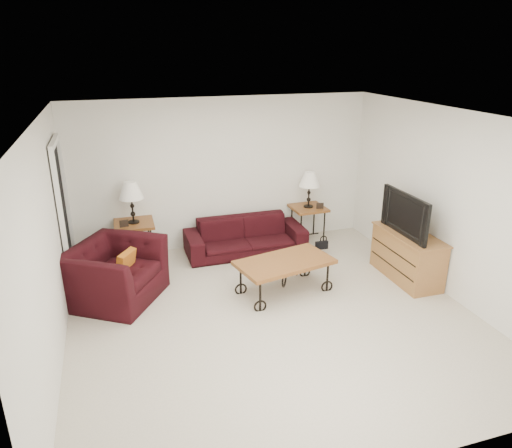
% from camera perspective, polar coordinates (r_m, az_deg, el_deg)
% --- Properties ---
extents(ground, '(5.00, 5.00, 0.00)m').
position_cam_1_polar(ground, '(6.19, 1.97, -10.91)').
color(ground, beige).
rests_on(ground, ground).
extents(wall_back, '(5.00, 0.02, 2.50)m').
position_cam_1_polar(wall_back, '(7.93, -3.90, 6.06)').
color(wall_back, silver).
rests_on(wall_back, ground).
extents(wall_front, '(5.00, 0.02, 2.50)m').
position_cam_1_polar(wall_front, '(3.63, 15.67, -13.37)').
color(wall_front, silver).
rests_on(wall_front, ground).
extents(wall_left, '(0.02, 5.00, 2.50)m').
position_cam_1_polar(wall_left, '(5.40, -23.80, -2.79)').
color(wall_left, silver).
rests_on(wall_left, ground).
extents(wall_right, '(0.02, 5.00, 2.50)m').
position_cam_1_polar(wall_right, '(6.85, 22.28, 2.19)').
color(wall_right, silver).
rests_on(wall_right, ground).
extents(ceiling, '(5.00, 5.00, 0.00)m').
position_cam_1_polar(ceiling, '(5.33, 2.30, 12.68)').
color(ceiling, white).
rests_on(ceiling, wall_back).
extents(doorway, '(0.08, 0.94, 2.04)m').
position_cam_1_polar(doorway, '(7.02, -22.11, 0.64)').
color(doorway, black).
rests_on(doorway, ground).
extents(sofa, '(1.96, 0.77, 0.57)m').
position_cam_1_polar(sofa, '(7.85, -1.28, -1.47)').
color(sofa, black).
rests_on(sofa, ground).
extents(side_table_left, '(0.61, 0.61, 0.66)m').
position_cam_1_polar(side_table_left, '(7.74, -14.28, -2.12)').
color(side_table_left, brown).
rests_on(side_table_left, ground).
extents(side_table_right, '(0.58, 0.58, 0.62)m').
position_cam_1_polar(side_table_right, '(8.38, 6.23, 0.05)').
color(side_table_right, brown).
rests_on(side_table_right, ground).
extents(lamp_left, '(0.38, 0.38, 0.66)m').
position_cam_1_polar(lamp_left, '(7.52, -14.71, 2.51)').
color(lamp_left, black).
rests_on(lamp_left, side_table_left).
extents(lamp_right, '(0.36, 0.36, 0.62)m').
position_cam_1_polar(lamp_right, '(8.18, 6.40, 4.13)').
color(lamp_right, black).
rests_on(lamp_right, side_table_right).
extents(photo_frame_left, '(0.13, 0.04, 0.11)m').
position_cam_1_polar(photo_frame_left, '(7.46, -15.60, 0.06)').
color(photo_frame_left, black).
rests_on(photo_frame_left, side_table_left).
extents(photo_frame_right, '(0.13, 0.04, 0.10)m').
position_cam_1_polar(photo_frame_right, '(8.19, 7.71, 2.18)').
color(photo_frame_right, black).
rests_on(photo_frame_right, side_table_right).
extents(coffee_table, '(1.42, 0.97, 0.49)m').
position_cam_1_polar(coffee_table, '(6.62, 3.43, -6.32)').
color(coffee_table, brown).
rests_on(coffee_table, ground).
extents(armchair, '(1.52, 1.57, 0.78)m').
position_cam_1_polar(armchair, '(6.66, -16.60, -5.63)').
color(armchair, black).
rests_on(armchair, ground).
extents(throw_pillow, '(0.27, 0.34, 0.35)m').
position_cam_1_polar(throw_pillow, '(6.56, -15.40, -4.64)').
color(throw_pillow, '#BC6918').
rests_on(throw_pillow, armchair).
extents(tv_stand, '(0.49, 1.18, 0.71)m').
position_cam_1_polar(tv_stand, '(7.30, 17.71, -3.68)').
color(tv_stand, '#A0653B').
rests_on(tv_stand, ground).
extents(television, '(0.14, 1.06, 0.61)m').
position_cam_1_polar(television, '(7.05, 18.15, 1.20)').
color(television, black).
rests_on(television, tv_stand).
extents(backpack, '(0.40, 0.35, 0.42)m').
position_cam_1_polar(backpack, '(7.93, 7.57, -1.98)').
color(backpack, black).
rests_on(backpack, ground).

